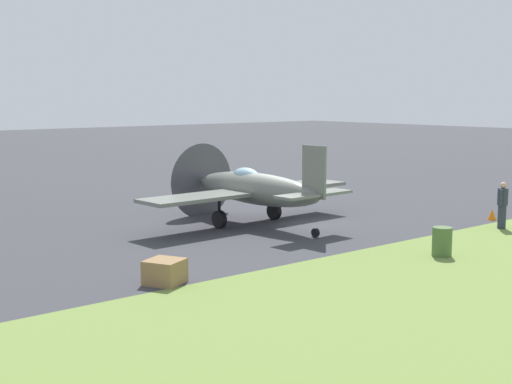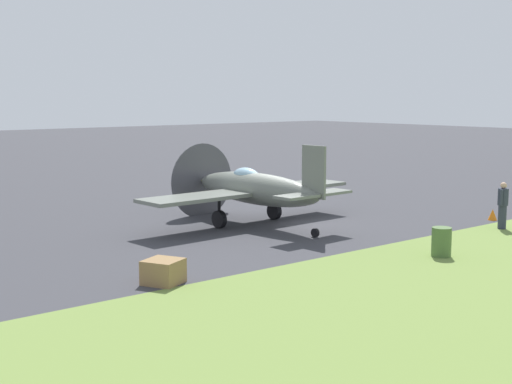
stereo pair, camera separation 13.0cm
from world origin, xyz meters
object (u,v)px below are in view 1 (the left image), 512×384
airplane_lead (253,188)px  fuel_drum (442,242)px  ground_crew_chief (502,204)px  supply_crate (165,272)px  runway_marker_cone (492,214)px

airplane_lead → fuel_drum: bearing=-85.0°
ground_crew_chief → supply_crate: (-13.82, 1.34, -0.59)m
fuel_drum → supply_crate: 8.69m
ground_crew_chief → fuel_drum: ground_crew_chief is taller
ground_crew_chief → fuel_drum: size_ratio=1.92×
runway_marker_cone → ground_crew_chief: bearing=-137.6°
airplane_lead → fuel_drum: airplane_lead is taller
supply_crate → runway_marker_cone: supply_crate is taller
ground_crew_chief → fuel_drum: 5.73m
supply_crate → runway_marker_cone: bearing=-0.3°
ground_crew_chief → airplane_lead: bearing=-62.5°
ground_crew_chief → runway_marker_cone: size_ratio=3.93×
airplane_lead → fuel_drum: 7.97m
airplane_lead → ground_crew_chief: 9.22m
supply_crate → airplane_lead: bearing=35.3°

